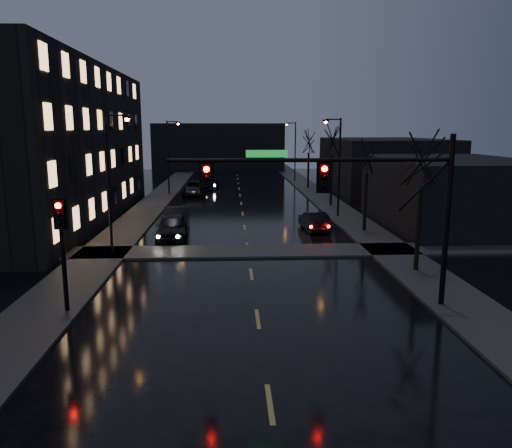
{
  "coord_description": "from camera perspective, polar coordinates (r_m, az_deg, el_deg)",
  "views": [
    {
      "loc": [
        -0.98,
        -10.08,
        7.2
      ],
      "look_at": [
        0.07,
        10.7,
        3.2
      ],
      "focal_mm": 35.0,
      "sensor_mm": 36.0,
      "label": 1
    }
  ],
  "objects": [
    {
      "name": "tree_far",
      "position": [
        60.82,
        6.07,
        9.75
      ],
      "size": [
        3.43,
        3.43,
        7.88
      ],
      "color": "black",
      "rests_on": "ground"
    },
    {
      "name": "streetlight_l_far",
      "position": [
        55.53,
        -9.82,
        8.23
      ],
      "size": [
        1.53,
        0.28,
        8.0
      ],
      "color": "black",
      "rests_on": "ground"
    },
    {
      "name": "far_block",
      "position": [
        88.16,
        -4.25,
        8.78
      ],
      "size": [
        22.0,
        10.0,
        8.0
      ],
      "primitive_type": "cube",
      "color": "black",
      "rests_on": "ground"
    },
    {
      "name": "oncoming_car_c",
      "position": [
        55.09,
        -7.0,
        4.09
      ],
      "size": [
        2.65,
        5.53,
        1.52
      ],
      "primitive_type": "imported",
      "rotation": [
        0.0,
        0.0,
        -0.02
      ],
      "color": "black",
      "rests_on": "ground"
    },
    {
      "name": "commercial_right_near",
      "position": [
        39.94,
        21.54,
        3.37
      ],
      "size": [
        10.0,
        14.0,
        5.0
      ],
      "primitive_type": "cube",
      "color": "black",
      "rests_on": "ground"
    },
    {
      "name": "oncoming_car_a",
      "position": [
        33.23,
        -9.58,
        -0.32
      ],
      "size": [
        2.21,
        4.97,
        1.66
      ],
      "primitive_type": "imported",
      "rotation": [
        0.0,
        0.0,
        0.05
      ],
      "color": "black",
      "rests_on": "ground"
    },
    {
      "name": "sidewalk_right",
      "position": [
        46.62,
        8.88,
        1.94
      ],
      "size": [
        3.0,
        140.0,
        0.12
      ],
      "primitive_type": "cube",
      "color": "#2D2D2B",
      "rests_on": "ground"
    },
    {
      "name": "sidewalk_cross",
      "position": [
        29.48,
        -0.9,
        -3.14
      ],
      "size": [
        40.0,
        3.0,
        0.12
      ],
      "primitive_type": "cube",
      "color": "#2D2D2B",
      "rests_on": "ground"
    },
    {
      "name": "streetlight_l_near",
      "position": [
        28.95,
        -16.15,
        5.65
      ],
      "size": [
        1.53,
        0.28,
        8.0
      ],
      "color": "black",
      "rests_on": "ground"
    },
    {
      "name": "commercial_right_far",
      "position": [
        60.94,
        14.37,
        6.6
      ],
      "size": [
        12.0,
        18.0,
        6.0
      ],
      "primitive_type": "cube",
      "color": "black",
      "rests_on": "ground"
    },
    {
      "name": "streetlight_r_mid",
      "position": [
        41.06,
        9.23,
        7.36
      ],
      "size": [
        1.53,
        0.28,
        8.0
      ],
      "color": "black",
      "rests_on": "ground"
    },
    {
      "name": "streetlight_r_far",
      "position": [
        68.66,
        4.32,
        8.83
      ],
      "size": [
        1.53,
        0.28,
        8.0
      ],
      "color": "black",
      "rests_on": "ground"
    },
    {
      "name": "lead_car",
      "position": [
        35.92,
        6.69,
        0.35
      ],
      "size": [
        1.85,
        4.24,
        1.35
      ],
      "primitive_type": "imported",
      "rotation": [
        0.0,
        0.0,
        3.24
      ],
      "color": "black",
      "rests_on": "ground"
    },
    {
      "name": "oncoming_car_b",
      "position": [
        36.2,
        -9.08,
        0.59
      ],
      "size": [
        1.99,
        5.03,
        1.63
      ],
      "primitive_type": "imported",
      "rotation": [
        0.0,
        0.0,
        0.05
      ],
      "color": "black",
      "rests_on": "ground"
    },
    {
      "name": "tree_mid_a",
      "position": [
        35.37,
        12.62,
        8.4
      ],
      "size": [
        3.3,
        3.3,
        7.58
      ],
      "color": "black",
      "rests_on": "ground"
    },
    {
      "name": "oncoming_car_d",
      "position": [
        60.73,
        -5.29,
        4.68
      ],
      "size": [
        2.3,
        4.86,
        1.37
      ],
      "primitive_type": "imported",
      "rotation": [
        0.0,
        0.0,
        -0.08
      ],
      "color": "black",
      "rests_on": "ground"
    },
    {
      "name": "sidewalk_left",
      "position": [
        46.26,
        -12.22,
        1.76
      ],
      "size": [
        3.0,
        140.0,
        0.12
      ],
      "primitive_type": "cube",
      "color": "#2D2D2B",
      "rests_on": "ground"
    },
    {
      "name": "tree_mid_b",
      "position": [
        47.03,
        8.75,
        10.04
      ],
      "size": [
        3.74,
        3.74,
        8.59
      ],
      "color": "black",
      "rests_on": "ground"
    },
    {
      "name": "signal_pole_left",
      "position": [
        20.59,
        -21.3,
        -1.61
      ],
      "size": [
        0.35,
        0.41,
        4.53
      ],
      "color": "black",
      "rests_on": "ground"
    },
    {
      "name": "apartment_block",
      "position": [
        43.0,
        -24.32,
        8.34
      ],
      "size": [
        12.0,
        30.0,
        12.0
      ],
      "primitive_type": "cube",
      "color": "black",
      "rests_on": "ground"
    },
    {
      "name": "tree_near",
      "position": [
        25.86,
        18.57,
        8.15
      ],
      "size": [
        3.52,
        3.52,
        8.08
      ],
      "color": "black",
      "rests_on": "ground"
    },
    {
      "name": "signal_mast",
      "position": [
        19.82,
        11.25,
        3.92
      ],
      "size": [
        11.11,
        0.41,
        7.0
      ],
      "color": "black",
      "rests_on": "ground"
    }
  ]
}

